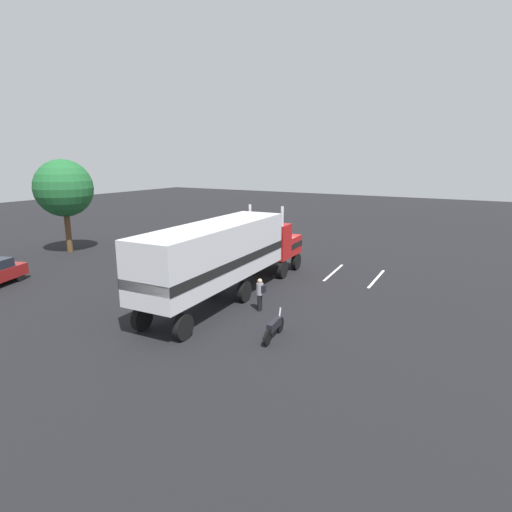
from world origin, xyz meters
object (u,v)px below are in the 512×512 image
Objects in this scene: person_bystander at (260,293)px; motorcycle at (274,327)px; tree_left at (64,188)px; semi_truck at (227,252)px.

motorcycle is at bearing -140.33° from person_bystander.
person_bystander is at bearing 39.67° from motorcycle.
semi_truck is at bearing -100.02° from tree_left.
semi_truck is 3.06m from person_bystander.
person_bystander is 0.22× the size of tree_left.
person_bystander reaches higher than motorcycle.
tree_left reaches higher than person_bystander.
semi_truck is at bearing 72.44° from person_bystander.
motorcycle is (-3.31, -4.57, -2.04)m from semi_truck.
semi_truck is 1.97× the size of tree_left.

